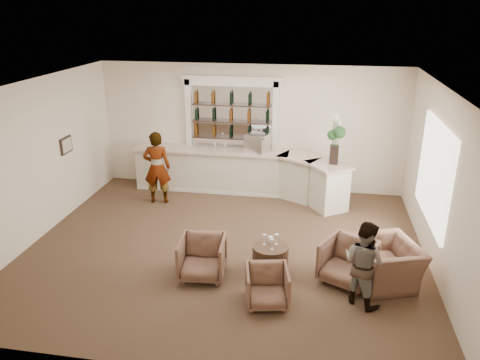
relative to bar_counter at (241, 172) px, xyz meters
name	(u,v)px	position (x,y,z in m)	size (l,w,h in m)	color
ground	(225,247)	(0.16, -3.00, -0.57)	(8.00, 8.00, 0.00)	brown
room_shell	(239,129)	(0.33, -2.29, 1.77)	(8.04, 7.02, 3.32)	#EEDFC6
bar_counter	(241,172)	(0.00, 0.00, 0.00)	(5.72, 1.80, 1.14)	silver
back_bar_alcove	(231,114)	(-0.34, 0.41, 1.46)	(2.64, 0.25, 3.00)	white
cocktail_table	(270,258)	(1.17, -3.68, -0.32)	(0.68, 0.68, 0.50)	#472A1E
sommelier	(157,168)	(-1.96, -0.94, 0.34)	(0.67, 0.44, 1.83)	gray
guest	(363,263)	(2.77, -4.44, 0.17)	(0.72, 0.56, 1.48)	gray
armchair_left	(202,258)	(-0.03, -4.11, -0.19)	(0.81, 0.84, 0.76)	brown
armchair_center	(267,286)	(1.23, -4.75, -0.25)	(0.70, 0.72, 0.65)	brown
armchair_right	(348,262)	(2.57, -3.84, -0.18)	(0.84, 0.87, 0.79)	brown
armchair_far	(386,263)	(3.25, -3.73, -0.20)	(1.17, 1.02, 0.76)	brown
espresso_machine	(257,143)	(0.40, 0.06, 0.80)	(0.53, 0.45, 0.47)	silver
flower_vase	(335,137)	(2.32, -0.55, 1.23)	(0.31, 0.31, 1.18)	black
wine_glass_bar_left	(215,147)	(-0.69, -0.01, 0.67)	(0.07, 0.07, 0.21)	white
wine_glass_bar_right	(225,148)	(-0.42, -0.04, 0.67)	(0.07, 0.07, 0.21)	white
wine_glass_tbl_a	(264,240)	(1.05, -3.65, 0.03)	(0.07, 0.07, 0.21)	white
wine_glass_tbl_b	(276,239)	(1.27, -3.60, 0.03)	(0.07, 0.07, 0.21)	white
wine_glass_tbl_c	(272,244)	(1.21, -3.81, 0.03)	(0.07, 0.07, 0.21)	white
napkin_holder	(270,239)	(1.15, -3.54, -0.01)	(0.08, 0.08, 0.12)	white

